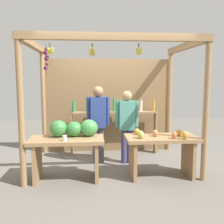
{
  "coord_description": "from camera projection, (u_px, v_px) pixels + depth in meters",
  "views": [
    {
      "loc": [
        -0.43,
        -5.16,
        1.74
      ],
      "look_at": [
        0.0,
        -0.2,
        1.11
      ],
      "focal_mm": 41.31,
      "sensor_mm": 36.0,
      "label": 1
    }
  ],
  "objects": [
    {
      "name": "fruit_counter_right",
      "position": [
        161.0,
        147.0,
        4.6
      ],
      "size": [
        1.28,
        0.64,
        0.88
      ],
      "color": "#99754C",
      "rests_on": "ground"
    },
    {
      "name": "ground_plane",
      "position": [
        111.0,
        164.0,
        5.35
      ],
      "size": [
        12.0,
        12.0,
        0.0
      ],
      "primitive_type": "plane",
      "color": "slate",
      "rests_on": "ground"
    },
    {
      "name": "bottle_shelf_unit",
      "position": [
        114.0,
        120.0,
        6.01
      ],
      "size": [
        2.03,
        0.22,
        1.36
      ],
      "color": "#99754C",
      "rests_on": "ground"
    },
    {
      "name": "vendor_woman",
      "position": [
        127.0,
        121.0,
        5.31
      ],
      "size": [
        0.48,
        0.2,
        1.51
      ],
      "rotation": [
        0.0,
        0.0,
        -0.16
      ],
      "color": "#3A3E77",
      "rests_on": "ground"
    },
    {
      "name": "vendor_man",
      "position": [
        98.0,
        118.0,
        5.31
      ],
      "size": [
        0.48,
        0.22,
        1.6
      ],
      "rotation": [
        0.0,
        0.0,
        0.08
      ],
      "color": "#4F515C",
      "rests_on": "ground"
    },
    {
      "name": "fruit_counter_left",
      "position": [
        70.0,
        140.0,
        4.52
      ],
      "size": [
        1.28,
        0.65,
        1.03
      ],
      "color": "#99754C",
      "rests_on": "ground"
    },
    {
      "name": "market_stall",
      "position": [
        109.0,
        94.0,
        5.65
      ],
      "size": [
        3.16,
        2.12,
        2.47
      ],
      "color": "#99754C",
      "rests_on": "ground"
    }
  ]
}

